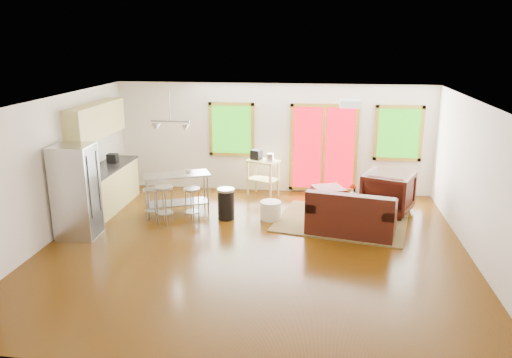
# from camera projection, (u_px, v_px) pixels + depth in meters

# --- Properties ---
(floor) EXTENTS (7.50, 7.00, 0.02)m
(floor) POSITION_uv_depth(u_px,v_px,m) (254.00, 248.00, 8.93)
(floor) COLOR #361C03
(floor) RESTS_ON ground
(ceiling) EXTENTS (7.50, 7.00, 0.02)m
(ceiling) POSITION_uv_depth(u_px,v_px,m) (254.00, 102.00, 8.21)
(ceiling) COLOR white
(ceiling) RESTS_ON ground
(back_wall) EXTENTS (7.50, 0.02, 2.60)m
(back_wall) POSITION_uv_depth(u_px,v_px,m) (273.00, 138.00, 11.92)
(back_wall) COLOR silver
(back_wall) RESTS_ON ground
(left_wall) EXTENTS (0.02, 7.00, 2.60)m
(left_wall) POSITION_uv_depth(u_px,v_px,m) (48.00, 171.00, 9.04)
(left_wall) COLOR silver
(left_wall) RESTS_ON ground
(right_wall) EXTENTS (0.02, 7.00, 2.60)m
(right_wall) POSITION_uv_depth(u_px,v_px,m) (483.00, 186.00, 8.11)
(right_wall) COLOR silver
(right_wall) RESTS_ON ground
(front_wall) EXTENTS (7.50, 0.02, 2.60)m
(front_wall) POSITION_uv_depth(u_px,v_px,m) (209.00, 269.00, 5.23)
(front_wall) COLOR silver
(front_wall) RESTS_ON ground
(window_left) EXTENTS (1.10, 0.05, 1.30)m
(window_left) POSITION_uv_depth(u_px,v_px,m) (232.00, 129.00, 11.94)
(window_left) COLOR #185C0B
(window_left) RESTS_ON back_wall
(french_doors) EXTENTS (1.60, 0.05, 2.10)m
(french_doors) POSITION_uv_depth(u_px,v_px,m) (323.00, 148.00, 11.78)
(french_doors) COLOR #BD000D
(french_doors) RESTS_ON back_wall
(window_right) EXTENTS (1.10, 0.05, 1.30)m
(window_right) POSITION_uv_depth(u_px,v_px,m) (399.00, 133.00, 11.46)
(window_right) COLOR #185C0B
(window_right) RESTS_ON back_wall
(rug) EXTENTS (2.90, 2.45, 0.03)m
(rug) POSITION_uv_depth(u_px,v_px,m) (341.00, 222.00, 10.14)
(rug) COLOR #416438
(rug) RESTS_ON floor
(loveseat) EXTENTS (1.79, 1.24, 0.87)m
(loveseat) POSITION_uv_depth(u_px,v_px,m) (351.00, 216.00, 9.51)
(loveseat) COLOR black
(loveseat) RESTS_ON floor
(coffee_table) EXTENTS (1.11, 0.79, 0.40)m
(coffee_table) POSITION_uv_depth(u_px,v_px,m) (350.00, 204.00, 10.18)
(coffee_table) COLOR #36250B
(coffee_table) RESTS_ON floor
(armchair) EXTENTS (1.23, 1.20, 0.99)m
(armchair) POSITION_uv_depth(u_px,v_px,m) (388.00, 191.00, 10.57)
(armchair) COLOR black
(armchair) RESTS_ON floor
(ottoman) EXTENTS (0.82, 0.82, 0.42)m
(ottoman) POSITION_uv_depth(u_px,v_px,m) (328.00, 196.00, 11.11)
(ottoman) COLOR black
(ottoman) RESTS_ON floor
(pouf) EXTENTS (0.48, 0.48, 0.38)m
(pouf) POSITION_uv_depth(u_px,v_px,m) (271.00, 210.00, 10.29)
(pouf) COLOR #EDEACF
(pouf) RESTS_ON floor
(vase) EXTENTS (0.23, 0.24, 0.34)m
(vase) POSITION_uv_depth(u_px,v_px,m) (353.00, 194.00, 10.28)
(vase) COLOR silver
(vase) RESTS_ON coffee_table
(book) EXTENTS (0.24, 0.03, 0.32)m
(book) POSITION_uv_depth(u_px,v_px,m) (366.00, 195.00, 10.08)
(book) COLOR maroon
(book) RESTS_ON coffee_table
(cabinets) EXTENTS (0.64, 2.24, 2.30)m
(cabinets) POSITION_uv_depth(u_px,v_px,m) (104.00, 168.00, 10.73)
(cabinets) COLOR tan
(cabinets) RESTS_ON floor
(refrigerator) EXTENTS (0.75, 0.72, 1.76)m
(refrigerator) POSITION_uv_depth(u_px,v_px,m) (76.00, 191.00, 9.24)
(refrigerator) COLOR #B7BABC
(refrigerator) RESTS_ON floor
(island) EXTENTS (1.47, 1.04, 0.86)m
(island) POSITION_uv_depth(u_px,v_px,m) (177.00, 186.00, 10.54)
(island) COLOR #B7BABC
(island) RESTS_ON floor
(cup) EXTENTS (0.14, 0.13, 0.12)m
(cup) POSITION_uv_depth(u_px,v_px,m) (188.00, 171.00, 10.13)
(cup) COLOR white
(cup) RESTS_ON island
(bar_stool_a) EXTENTS (0.36, 0.36, 0.67)m
(bar_stool_a) POSITION_uv_depth(u_px,v_px,m) (151.00, 197.00, 10.16)
(bar_stool_a) COLOR #B7BABC
(bar_stool_a) RESTS_ON floor
(bar_stool_b) EXTENTS (0.46, 0.46, 0.78)m
(bar_stool_b) POSITION_uv_depth(u_px,v_px,m) (164.00, 196.00, 9.92)
(bar_stool_b) COLOR #B7BABC
(bar_stool_b) RESTS_ON floor
(bar_stool_c) EXTENTS (0.43, 0.43, 0.72)m
(bar_stool_c) POSITION_uv_depth(u_px,v_px,m) (192.00, 197.00, 10.05)
(bar_stool_c) COLOR #B7BABC
(bar_stool_c) RESTS_ON floor
(trash_can) EXTENTS (0.39, 0.39, 0.65)m
(trash_can) POSITION_uv_depth(u_px,v_px,m) (226.00, 204.00, 10.27)
(trash_can) COLOR black
(trash_can) RESTS_ON floor
(kitchen_cart) EXTENTS (0.84, 0.71, 1.10)m
(kitchen_cart) POSITION_uv_depth(u_px,v_px,m) (262.00, 165.00, 11.64)
(kitchen_cart) COLOR tan
(kitchen_cart) RESTS_ON floor
(ceiling_flush) EXTENTS (0.35, 0.35, 0.12)m
(ceiling_flush) POSITION_uv_depth(u_px,v_px,m) (350.00, 104.00, 8.61)
(ceiling_flush) COLOR white
(ceiling_flush) RESTS_ON ceiling
(pendant_light) EXTENTS (0.80, 0.18, 0.79)m
(pendant_light) POSITION_uv_depth(u_px,v_px,m) (170.00, 126.00, 10.07)
(pendant_light) COLOR gray
(pendant_light) RESTS_ON ceiling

